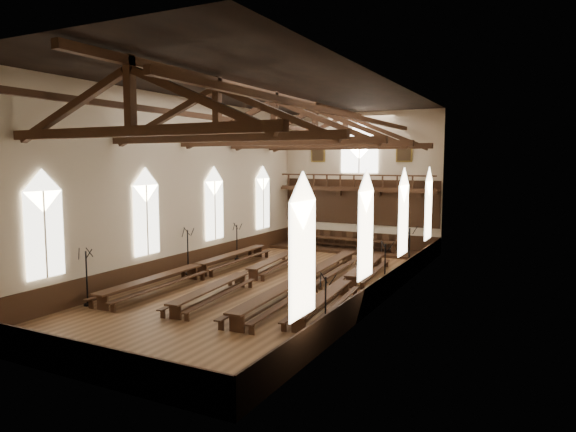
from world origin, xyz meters
name	(u,v)px	position (x,y,z in m)	size (l,w,h in m)	color
ground	(275,285)	(0.00, 0.00, 0.00)	(26.00, 26.00, 0.00)	brown
room_walls	(275,160)	(0.00, 0.00, 6.46)	(26.00, 26.00, 26.00)	#BEA88F
wainscot_band	(275,273)	(0.00, 0.00, 0.60)	(12.00, 26.00, 1.20)	#331D0F
side_windows	(275,214)	(0.00, 0.00, 3.74)	(11.85, 19.80, 4.50)	silver
end_window	(359,150)	(0.00, 12.90, 7.22)	(2.80, 0.12, 3.80)	white
minstrels_gallery	(358,196)	(0.00, 12.66, 3.91)	(11.80, 1.24, 3.70)	#3C1E13
portraits	(359,152)	(0.00, 12.90, 7.10)	(7.75, 0.09, 1.45)	brown
roof_trusses	(275,126)	(0.00, 0.00, 8.22)	(11.70, 25.70, 2.80)	#3C1E13
refectory_row_a	(197,268)	(-4.63, -0.52, 0.56)	(1.77, 14.63, 0.77)	#3C1E13
refectory_row_b	(246,274)	(-1.47, -0.46, 0.51)	(2.06, 13.97, 0.69)	#3C1E13
refectory_row_c	(306,278)	(1.86, -0.21, 0.58)	(2.06, 14.87, 0.79)	#3C1E13
refectory_row_d	(347,282)	(3.86, 0.35, 0.51)	(1.98, 14.06, 0.70)	#3C1E13
dais	(345,249)	(-0.42, 11.40, 0.09)	(11.40, 2.79, 0.19)	#331D0F
high_table	(346,240)	(-0.42, 11.40, 0.79)	(7.69, 1.10, 0.72)	#3C1E13
high_chairs	(349,239)	(-0.42, 12.16, 0.78)	(7.72, 0.53, 1.10)	#3C1E13
candelabrum_left_near	(87,288)	(-5.55, -7.26, 0.79)	(0.77, 0.78, 2.61)	black
candelabrum_left_mid	(188,260)	(-5.55, -0.13, 0.82)	(0.80, 0.80, 2.71)	black
candelabrum_left_far	(237,248)	(-5.55, 4.96, 0.74)	(0.73, 0.71, 2.43)	black
candelabrum_right_near	(325,319)	(5.55, -6.33, 0.73)	(0.68, 0.73, 2.41)	black
candelabrum_right_mid	(385,277)	(5.55, 1.07, 0.78)	(0.70, 0.78, 2.55)	black
candelabrum_right_far	(409,259)	(5.55, 5.86, 0.85)	(0.84, 0.79, 2.79)	black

